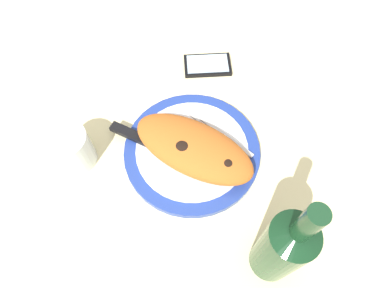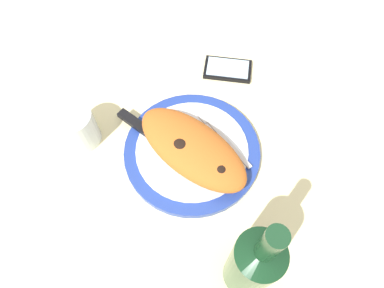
{
  "view_description": "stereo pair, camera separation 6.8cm",
  "coord_description": "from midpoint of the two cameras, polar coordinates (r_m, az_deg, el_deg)",
  "views": [
    {
      "loc": [
        -20.76,
        24.96,
        63.4
      ],
      "look_at": [
        0.0,
        0.0,
        3.84
      ],
      "focal_mm": 32.11,
      "sensor_mm": 36.0,
      "label": 1
    },
    {
      "loc": [
        -25.48,
        20.11,
        63.4
      ],
      "look_at": [
        0.0,
        0.0,
        3.84
      ],
      "focal_mm": 32.11,
      "sensor_mm": 36.0,
      "label": 2
    }
  ],
  "objects": [
    {
      "name": "ground_plane",
      "position": [
        0.72,
        2.67,
        -2.27
      ],
      "size": [
        150.0,
        150.0,
        3.0
      ],
      "primitive_type": "cube",
      "color": "beige"
    },
    {
      "name": "plate",
      "position": [
        0.7,
        2.75,
        -1.41
      ],
      "size": [
        27.84,
        27.84,
        1.84
      ],
      "color": "#233D99",
      "rests_on": "ground_plane"
    },
    {
      "name": "calzone",
      "position": [
        0.66,
        2.94,
        -0.96
      ],
      "size": [
        26.75,
        15.9,
        5.58
      ],
      "color": "#C16023",
      "rests_on": "plate"
    },
    {
      "name": "fork",
      "position": [
        0.72,
        7.02,
        1.89
      ],
      "size": [
        17.44,
        2.35,
        0.4
      ],
      "color": "silver",
      "rests_on": "plate"
    },
    {
      "name": "knife",
      "position": [
        0.71,
        -4.58,
        1.64
      ],
      "size": [
        22.99,
        7.09,
        1.2
      ],
      "color": "silver",
      "rests_on": "plate"
    },
    {
      "name": "smartphone",
      "position": [
        0.84,
        8.29,
        12.02
      ],
      "size": [
        12.47,
        12.3,
        1.16
      ],
      "color": "black",
      "rests_on": "ground_plane"
    },
    {
      "name": "water_glass",
      "position": [
        0.72,
        -15.93,
        2.17
      ],
      "size": [
        7.89,
        7.89,
        8.66
      ],
      "color": "silver",
      "rests_on": "ground_plane"
    },
    {
      "name": "wine_bottle",
      "position": [
        0.55,
        13.79,
        -19.12
      ],
      "size": [
        7.23,
        7.23,
        27.46
      ],
      "color": "#14381E",
      "rests_on": "ground_plane"
    }
  ]
}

